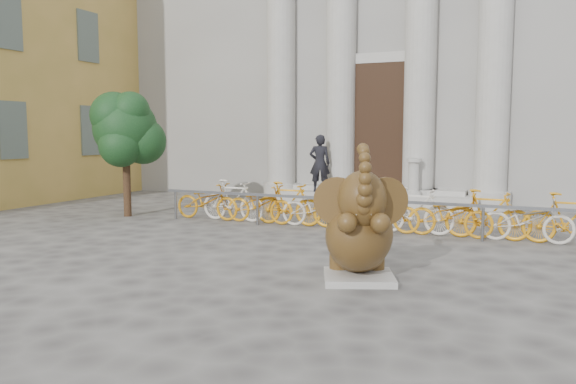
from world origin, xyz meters
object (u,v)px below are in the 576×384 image
at_px(tree, 126,130).
at_px(pedestrian, 320,163).
at_px(elephant_statue, 360,232).
at_px(bike_rack, 363,208).

bearing_deg(tree, pedestrian, 51.72).
bearing_deg(pedestrian, elephant_statue, 95.99).
height_order(elephant_statue, tree, tree).
distance_m(elephant_statue, pedestrian, 8.97).
distance_m(bike_rack, tree, 6.32).
bearing_deg(bike_rack, pedestrian, 122.29).
relative_size(bike_rack, tree, 3.16).
xyz_separation_m(elephant_statue, pedestrian, (-3.70, 8.16, 0.50)).
relative_size(elephant_statue, bike_rack, 0.20).
height_order(bike_rack, tree, tree).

